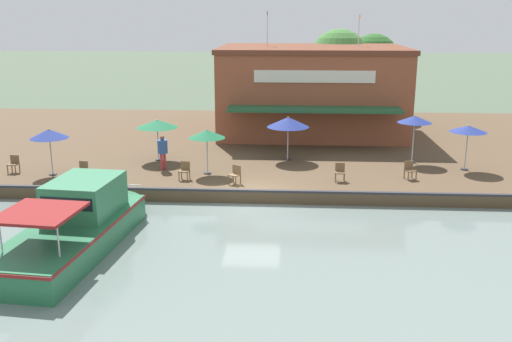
# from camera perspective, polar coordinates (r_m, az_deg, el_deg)

# --- Properties ---
(ground_plane) EXTENTS (220.00, 220.00, 0.00)m
(ground_plane) POSITION_cam_1_polar(r_m,az_deg,el_deg) (25.02, -0.42, -3.47)
(ground_plane) COLOR #4C5B47
(quay_deck) EXTENTS (22.00, 56.00, 0.60)m
(quay_deck) POSITION_cam_1_polar(r_m,az_deg,el_deg) (35.53, 0.80, 2.69)
(quay_deck) COLOR brown
(quay_deck) RESTS_ON ground
(quay_edge_fender) EXTENTS (0.20, 50.40, 0.10)m
(quay_edge_fender) POSITION_cam_1_polar(r_m,az_deg,el_deg) (24.91, -0.40, -1.98)
(quay_edge_fender) COLOR #2D2D33
(quay_edge_fender) RESTS_ON quay_deck
(waterfront_restaurant) EXTENTS (10.37, 11.82, 7.74)m
(waterfront_restaurant) POSITION_cam_1_polar(r_m,az_deg,el_deg) (37.71, 5.56, 8.09)
(waterfront_restaurant) COLOR brown
(waterfront_restaurant) RESTS_ON quay_deck
(patio_umbrella_far_corner) EXTENTS (1.80, 1.80, 2.29)m
(patio_umbrella_far_corner) POSITION_cam_1_polar(r_m,az_deg,el_deg) (28.83, -19.99, 3.51)
(patio_umbrella_far_corner) COLOR #B7B7B7
(patio_umbrella_far_corner) RESTS_ON quay_deck
(patio_umbrella_mid_patio_right) EXTENTS (1.75, 1.75, 2.52)m
(patio_umbrella_mid_patio_right) POSITION_cam_1_polar(r_m,az_deg,el_deg) (30.54, 15.59, 4.99)
(patio_umbrella_mid_patio_right) COLOR #B7B7B7
(patio_umbrella_mid_patio_right) RESTS_ON quay_deck
(patio_umbrella_mid_patio_left) EXTENTS (1.79, 1.79, 2.28)m
(patio_umbrella_mid_patio_left) POSITION_cam_1_polar(r_m,az_deg,el_deg) (29.89, 20.47, 3.95)
(patio_umbrella_mid_patio_left) COLOR #B7B7B7
(patio_umbrella_mid_patio_left) RESTS_ON quay_deck
(patio_umbrella_back_row) EXTENTS (2.22, 2.22, 2.35)m
(patio_umbrella_back_row) POSITION_cam_1_polar(r_m,az_deg,el_deg) (30.04, 3.23, 4.90)
(patio_umbrella_back_row) COLOR #B7B7B7
(patio_umbrella_back_row) RESTS_ON quay_deck
(patio_umbrella_near_quay_edge) EXTENTS (2.16, 2.16, 2.22)m
(patio_umbrella_near_quay_edge) POSITION_cam_1_polar(r_m,az_deg,el_deg) (30.39, -9.85, 4.68)
(patio_umbrella_near_quay_edge) COLOR #B7B7B7
(patio_umbrella_near_quay_edge) RESTS_ON quay_deck
(patio_umbrella_by_entrance) EXTENTS (1.77, 1.77, 2.21)m
(patio_umbrella_by_entrance) POSITION_cam_1_polar(r_m,az_deg,el_deg) (27.42, -4.94, 3.70)
(patio_umbrella_by_entrance) COLOR #B7B7B7
(patio_umbrella_by_entrance) RESTS_ON quay_deck
(cafe_chair_far_corner_seat) EXTENTS (0.46, 0.46, 0.85)m
(cafe_chair_far_corner_seat) POSITION_cam_1_polar(r_m,az_deg,el_deg) (26.70, 8.40, -0.01)
(cafe_chair_far_corner_seat) COLOR brown
(cafe_chair_far_corner_seat) RESTS_ON quay_deck
(cafe_chair_mid_patio) EXTENTS (0.51, 0.51, 0.85)m
(cafe_chair_mid_patio) POSITION_cam_1_polar(r_m,az_deg,el_deg) (27.94, -16.96, 0.16)
(cafe_chair_mid_patio) COLOR brown
(cafe_chair_mid_patio) RESTS_ON quay_deck
(cafe_chair_facing_river) EXTENTS (0.46, 0.46, 0.85)m
(cafe_chair_facing_river) POSITION_cam_1_polar(r_m,az_deg,el_deg) (30.30, -23.07, 0.74)
(cafe_chair_facing_river) COLOR brown
(cafe_chair_facing_river) RESTS_ON quay_deck
(cafe_chair_under_first_umbrella) EXTENTS (0.48, 0.48, 0.85)m
(cafe_chair_under_first_umbrella) POSITION_cam_1_polar(r_m,az_deg,el_deg) (26.89, -7.15, 0.14)
(cafe_chair_under_first_umbrella) COLOR brown
(cafe_chair_under_first_umbrella) RESTS_ON quay_deck
(cafe_chair_back_row_seat) EXTENTS (0.59, 0.59, 0.85)m
(cafe_chair_back_row_seat) POSITION_cam_1_polar(r_m,az_deg,el_deg) (26.03, -2.09, -0.26)
(cafe_chair_back_row_seat) COLOR brown
(cafe_chair_back_row_seat) RESTS_ON quay_deck
(cafe_chair_beside_entrance) EXTENTS (0.55, 0.55, 0.85)m
(cafe_chair_beside_entrance) POSITION_cam_1_polar(r_m,az_deg,el_deg) (27.71, 15.13, 0.18)
(cafe_chair_beside_entrance) COLOR brown
(cafe_chair_beside_entrance) RESTS_ON quay_deck
(person_near_entrance) EXTENTS (0.49, 0.49, 1.74)m
(person_near_entrance) POSITION_cam_1_polar(r_m,az_deg,el_deg) (28.62, -9.33, 2.26)
(person_near_entrance) COLOR #B23338
(person_near_entrance) RESTS_ON quay_deck
(motorboat_fourth_along) EXTENTS (9.13, 3.50, 2.28)m
(motorboat_fourth_along) POSITION_cam_1_polar(r_m,az_deg,el_deg) (21.56, -17.00, -4.89)
(motorboat_fourth_along) COLOR #287047
(motorboat_fourth_along) RESTS_ON river_water
(tree_behind_restaurant) EXTENTS (3.85, 3.67, 6.19)m
(tree_behind_restaurant) POSITION_cam_1_polar(r_m,az_deg,el_deg) (43.80, 11.50, 10.80)
(tree_behind_restaurant) COLOR brown
(tree_behind_restaurant) RESTS_ON quay_deck
(tree_upstream_bank) EXTENTS (4.45, 4.24, 6.56)m
(tree_upstream_bank) POSITION_cam_1_polar(r_m,az_deg,el_deg) (42.00, 8.10, 10.86)
(tree_upstream_bank) COLOR brown
(tree_upstream_bank) RESTS_ON quay_deck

